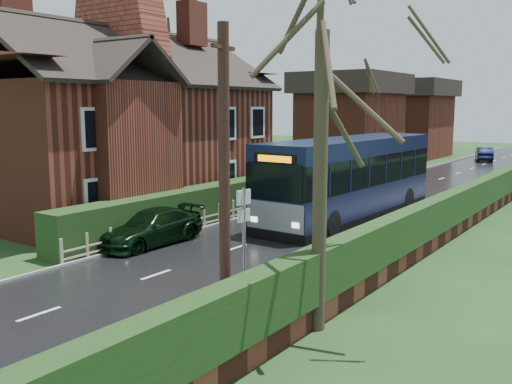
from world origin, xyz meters
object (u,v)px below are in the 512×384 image
Objects in this scene: bus at (349,179)px; car_green at (151,227)px; car_silver at (287,203)px; telegraph_pole at (224,191)px; bus_stop_sign at (244,231)px; brick_house at (123,120)px.

bus is 2.71× the size of car_green.
telegraph_pole is (6.48, -12.91, 2.69)m from car_silver.
bus is 12.90m from bus_stop_sign.
bus is at bearing 67.98° from car_green.
brick_house reaches higher than car_silver.
bus_stop_sign is at bearing -31.41° from brick_house.
car_silver is 0.59× the size of telegraph_pole.
car_green is 7.94m from bus_stop_sign.
car_green is 0.67× the size of telegraph_pole.
telegraph_pole reaches higher than bus_stop_sign.
bus_stop_sign is at bearing -58.15° from car_silver.
car_green is at bearing -35.11° from brick_house.
bus is at bearing 107.25° from bus_stop_sign.
bus_stop_sign reaches higher than car_green.
bus_stop_sign is (12.73, -7.78, -2.33)m from brick_house.
bus is 3.01m from car_silver.
car_silver is (7.23, 3.13, -3.71)m from brick_house.
bus_stop_sign reaches higher than car_silver.
brick_house reaches higher than telegraph_pole.
car_silver is at bearing 107.11° from telegraph_pole.
brick_house is 16.88m from telegraph_pole.
telegraph_pole is (4.18, -14.49, 1.57)m from bus.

